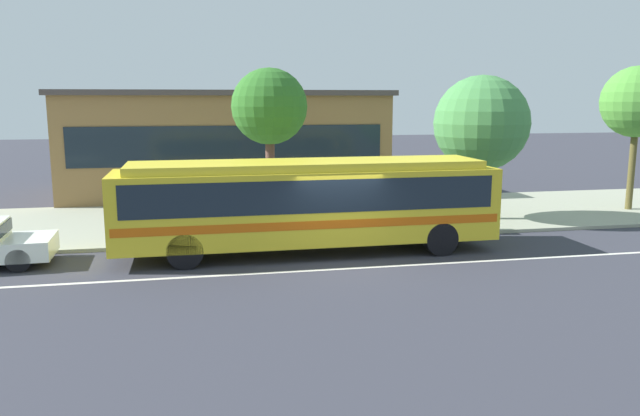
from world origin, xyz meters
TOP-DOWN VIEW (x-y plane):
  - ground_plane at (0.00, 0.00)m, footprint 120.00×120.00m
  - sidewalk_slab at (0.00, 6.51)m, footprint 60.00×8.00m
  - lane_stripe_center at (0.00, -0.80)m, footprint 56.00×0.16m
  - transit_bus at (-0.70, 1.16)m, footprint 11.33×2.56m
  - pedestrian_waiting_near_sign at (3.50, 4.50)m, footprint 0.47×0.47m
  - pedestrian_walking_along_curb at (0.63, 4.24)m, footprint 0.45×0.45m
  - bus_stop_sign at (3.87, 3.05)m, footprint 0.11×0.44m
  - street_tree_near_stop at (-1.36, 5.04)m, footprint 2.67×2.67m
  - street_tree_mid_block at (6.48, 4.66)m, footprint 3.54×3.54m
  - street_tree_far_end at (13.53, 5.36)m, footprint 2.86×2.86m
  - station_building at (-2.48, 14.33)m, footprint 15.10×8.48m

SIDE VIEW (x-z plane):
  - ground_plane at x=0.00m, z-range 0.00..0.00m
  - lane_stripe_center at x=0.00m, z-range 0.00..0.01m
  - sidewalk_slab at x=0.00m, z-range 0.00..0.12m
  - pedestrian_waiting_near_sign at x=3.50m, z-range 0.25..1.87m
  - pedestrian_walking_along_curb at x=0.63m, z-range 0.27..2.04m
  - bus_stop_sign at x=3.87m, z-range 0.45..2.75m
  - transit_bus at x=-0.70m, z-range 0.23..3.03m
  - station_building at x=-2.48m, z-range 0.01..5.01m
  - street_tree_mid_block at x=6.48m, z-range 1.02..6.39m
  - street_tree_near_stop at x=-1.36m, z-range 1.52..7.09m
  - street_tree_far_end at x=13.53m, z-range 1.57..7.38m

